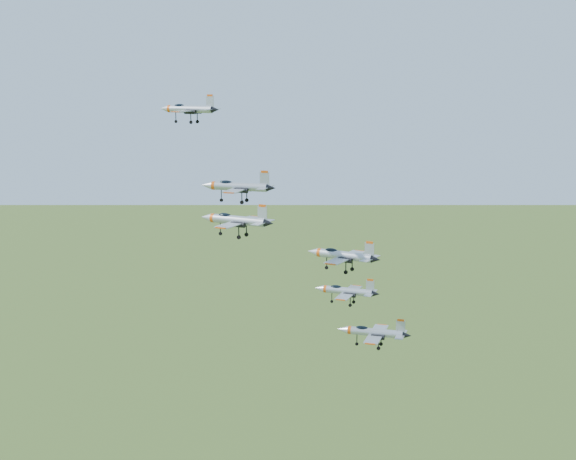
# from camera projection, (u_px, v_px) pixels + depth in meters

# --- Properties ---
(jet_lead) EXTENTS (12.50, 10.45, 3.34)m
(jet_lead) POSITION_uv_depth(u_px,v_px,m) (188.00, 109.00, 145.03)
(jet_lead) COLOR #A4AAB1
(jet_left_high) EXTENTS (12.96, 10.65, 3.47)m
(jet_left_high) POSITION_uv_depth(u_px,v_px,m) (237.00, 186.00, 130.90)
(jet_left_high) COLOR #A4AAB1
(jet_right_high) EXTENTS (12.03, 10.12, 3.23)m
(jet_right_high) POSITION_uv_depth(u_px,v_px,m) (236.00, 220.00, 115.01)
(jet_right_high) COLOR #A4AAB1
(jet_left_low) EXTENTS (13.56, 11.48, 3.67)m
(jet_left_low) POSITION_uv_depth(u_px,v_px,m) (342.00, 255.00, 135.31)
(jet_left_low) COLOR #A4AAB1
(jet_right_low) EXTENTS (10.56, 8.76, 2.82)m
(jet_right_low) POSITION_uv_depth(u_px,v_px,m) (346.00, 291.00, 123.73)
(jet_right_low) COLOR #A4AAB1
(jet_trail) EXTENTS (12.23, 10.06, 3.28)m
(jet_trail) POSITION_uv_depth(u_px,v_px,m) (373.00, 332.00, 129.98)
(jet_trail) COLOR #A4AAB1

